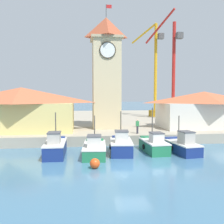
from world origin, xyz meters
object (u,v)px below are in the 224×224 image
Objects in this scene: clock_tower at (106,71)px; port_crane_near at (172,81)px; fishing_boat_left_outer at (94,149)px; warehouse_left at (22,109)px; fishing_boat_left_inner at (121,145)px; mooring_buoy at (95,163)px; dock_worker_near_tower at (137,126)px; fishing_boat_mid_left at (154,145)px; fishing_boat_center at (182,145)px; port_crane_far at (155,81)px; fishing_boat_far_left at (55,147)px; warehouse_right at (204,109)px.

port_crane_near reaches higher than clock_tower.
warehouse_left reaches higher than fishing_boat_left_outer.
fishing_boat_left_outer is 2.61m from fishing_boat_left_inner.
mooring_buoy is 10.79m from dock_worker_near_tower.
fishing_boat_center is at bearing -15.26° from fishing_boat_mid_left.
fishing_boat_mid_left is 22.26m from port_crane_near.
port_crane_far is at bearing 79.53° from fishing_boat_center.
fishing_boat_left_inner is at bearing 15.16° from fishing_boat_left_outer.
port_crane_near is 11.56× the size of dock_worker_near_tower.
fishing_boat_mid_left is 0.25× the size of port_crane_far.
fishing_boat_far_left is 2.95× the size of dock_worker_near_tower.
clock_tower is 19.05m from port_crane_far.
dock_worker_near_tower is (2.98, -5.32, -6.57)m from clock_tower.
mooring_buoy is (3.32, -4.46, -0.41)m from fishing_boat_far_left.
clock_tower is (-0.40, 9.99, 7.74)m from fishing_boat_left_inner.
fishing_boat_far_left is 0.38× the size of warehouse_left.
fishing_boat_mid_left is at bearing 2.94° from fishing_boat_left_inner.
dock_worker_near_tower is (-0.63, 4.51, 1.24)m from fishing_boat_mid_left.
fishing_boat_far_left reaches higher than fishing_boat_left_outer.
clock_tower is 8.96m from dock_worker_near_tower.
warehouse_right is 0.66× the size of port_crane_far.
warehouse_left is 0.67× the size of port_crane_near.
warehouse_right is at bearing 26.40° from fishing_boat_far_left.
fishing_boat_left_outer is 0.32× the size of clock_tower.
fishing_boat_far_left is 0.40× the size of warehouse_right.
warehouse_right is 10.97m from dock_worker_near_tower.
fishing_boat_far_left is at bearing 171.31° from fishing_boat_left_outer.
fishing_boat_center is 9.36m from mooring_buoy.
fishing_boat_left_inner is 0.28× the size of clock_tower.
fishing_boat_left_inner is (2.52, 0.68, 0.11)m from fishing_boat_left_outer.
fishing_boat_left_outer is 18.14m from warehouse_right.
port_crane_far reaches higher than fishing_boat_center.
port_crane_near is (12.26, 9.45, -0.82)m from clock_tower.
fishing_boat_left_outer is 7.51m from dock_worker_near_tower.
warehouse_left is 15.55m from mooring_buoy.
port_crane_near reaches higher than warehouse_left.
fishing_boat_mid_left is 2.60m from fishing_boat_center.
port_crane_far reaches higher than warehouse_left.
fishing_boat_mid_left reaches higher than fishing_boat_far_left.
fishing_boat_far_left is at bearing -178.60° from fishing_boat_left_inner.
mooring_buoy is at bearing -120.39° from fishing_boat_left_inner.
clock_tower is 16.86m from mooring_buoy.
clock_tower is 11.49m from warehouse_left.
dock_worker_near_tower is at bearing -15.19° from warehouse_left.
warehouse_left is (-8.19, 8.96, 3.09)m from fishing_boat_left_outer.
fishing_boat_left_inner reaches higher than mooring_buoy.
dock_worker_near_tower is at bearing -156.19° from warehouse_right.
fishing_boat_far_left is 0.27× the size of port_crane_far.
fishing_boat_center is at bearing -58.87° from dock_worker_near_tower.
fishing_boat_left_outer is at bearing -147.08° from warehouse_right.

